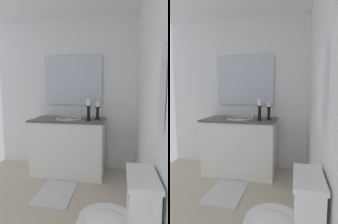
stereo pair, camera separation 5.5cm
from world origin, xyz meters
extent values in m
cube|color=beige|center=(0.00, 0.00, -0.01)|extent=(2.86, 2.38, 0.02)
cube|color=white|center=(0.00, 1.19, 1.23)|extent=(2.86, 0.04, 2.45)
cube|color=white|center=(-1.43, 0.00, 1.23)|extent=(0.04, 2.38, 2.45)
cube|color=white|center=(-1.10, 0.15, 0.41)|extent=(0.55, 1.08, 0.83)
cube|color=#4C4C4C|center=(-1.10, 0.15, 0.84)|extent=(0.58, 1.11, 0.03)
sphere|color=black|center=(-1.20, -0.40, 0.45)|extent=(0.02, 0.02, 0.02)
sphere|color=black|center=(-1.01, -0.40, 0.45)|extent=(0.02, 0.02, 0.02)
ellipsoid|color=white|center=(-1.10, 0.15, 0.81)|extent=(0.38, 0.30, 0.11)
torus|color=white|center=(-1.10, 0.15, 0.86)|extent=(0.40, 0.40, 0.02)
cylinder|color=silver|center=(-1.10, 0.34, 0.93)|extent=(0.02, 0.02, 0.14)
cube|color=silver|center=(-1.38, 0.15, 1.45)|extent=(0.02, 0.95, 0.79)
cylinder|color=black|center=(-1.14, 0.58, 0.86)|extent=(0.09, 0.09, 0.01)
cylinder|color=black|center=(-1.14, 0.58, 0.94)|extent=(0.04, 0.04, 0.18)
cylinder|color=black|center=(-1.14, 0.58, 1.04)|extent=(0.08, 0.08, 0.01)
cylinder|color=white|center=(-1.14, 0.58, 1.08)|extent=(0.06, 0.06, 0.07)
cylinder|color=black|center=(-1.03, 0.47, 0.86)|extent=(0.09, 0.09, 0.01)
cylinder|color=black|center=(-1.03, 0.47, 0.95)|extent=(0.04, 0.04, 0.20)
cylinder|color=black|center=(-1.03, 0.47, 1.06)|extent=(0.08, 0.08, 0.01)
cylinder|color=white|center=(-1.03, 0.47, 1.11)|extent=(0.06, 0.06, 0.10)
cylinder|color=white|center=(0.45, 0.84, 0.40)|extent=(0.39, 0.39, 0.03)
cube|color=white|center=(0.45, 1.06, 0.56)|extent=(0.36, 0.17, 0.32)
cube|color=white|center=(0.45, 1.06, 0.73)|extent=(0.38, 0.19, 0.03)
cube|color=white|center=(0.53, 1.11, 1.28)|extent=(0.28, 0.03, 0.47)
cube|color=silver|center=(-0.48, 0.15, 0.01)|extent=(0.60, 0.44, 0.02)
camera|label=1|loc=(1.62, 0.91, 1.27)|focal=29.96mm
camera|label=2|loc=(1.61, 0.97, 1.27)|focal=29.96mm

